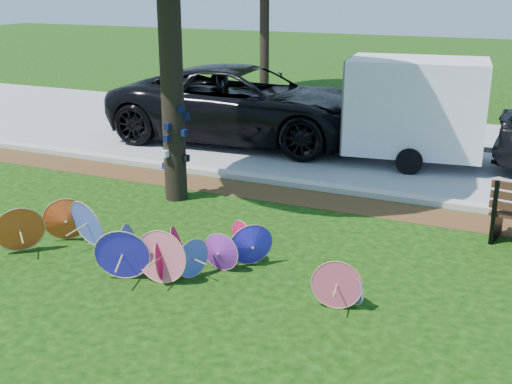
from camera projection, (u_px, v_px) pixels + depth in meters
ground at (166, 287)px, 9.16m from camera, size 90.00×90.00×0.00m
mulch_strip at (284, 195)px, 13.04m from camera, size 90.00×1.00×0.01m
curb at (297, 183)px, 13.63m from camera, size 90.00×0.30×0.12m
street at (352, 143)px, 17.24m from camera, size 90.00×8.00×0.01m
parasol_pile at (153, 245)px, 9.69m from camera, size 6.01×1.87×0.84m
black_van at (245, 104)px, 17.17m from camera, size 7.42×3.79×2.01m
cargo_trailer at (416, 106)px, 14.96m from camera, size 3.31×2.34×2.76m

